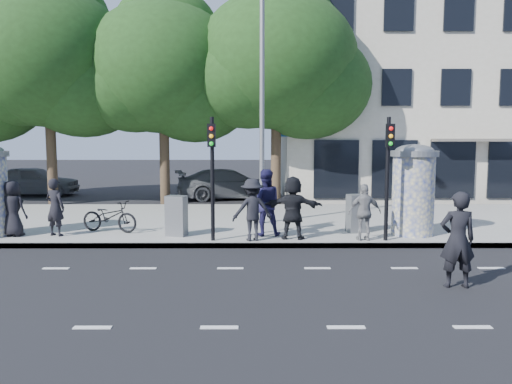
{
  "coord_description": "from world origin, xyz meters",
  "views": [
    {
      "loc": [
        0.56,
        -9.78,
        2.97
      ],
      "look_at": [
        0.59,
        3.5,
        1.54
      ],
      "focal_mm": 35.0,
      "sensor_mm": 36.0,
      "label": 1
    }
  ],
  "objects_px": {
    "ad_column_right": "(413,188)",
    "bicycle": "(110,216)",
    "car_left": "(34,181)",
    "ped_c": "(265,202)",
    "ped_f": "(293,208)",
    "car_right": "(229,184)",
    "ped_d": "(252,210)",
    "ped_b": "(55,207)",
    "ped_a": "(13,208)",
    "cabinet_left": "(176,216)",
    "traffic_pole_far": "(388,166)",
    "ped_e": "(365,212)",
    "traffic_pole_near": "(212,166)",
    "man_road": "(457,240)",
    "cabinet_right": "(357,213)",
    "street_lamp": "(262,82)"
  },
  "relations": [
    {
      "from": "ad_column_right",
      "to": "bicycle",
      "type": "relative_size",
      "value": 1.47
    },
    {
      "from": "car_left",
      "to": "ped_c",
      "type": "bearing_deg",
      "value": -135.47
    },
    {
      "from": "ped_f",
      "to": "car_right",
      "type": "relative_size",
      "value": 0.35
    },
    {
      "from": "ped_d",
      "to": "ped_b",
      "type": "bearing_deg",
      "value": -21.51
    },
    {
      "from": "ped_a",
      "to": "ped_f",
      "type": "distance_m",
      "value": 8.05
    },
    {
      "from": "cabinet_left",
      "to": "ped_a",
      "type": "bearing_deg",
      "value": -165.1
    },
    {
      "from": "bicycle",
      "to": "car_left",
      "type": "height_order",
      "value": "car_left"
    },
    {
      "from": "traffic_pole_far",
      "to": "car_right",
      "type": "xyz_separation_m",
      "value": [
        -4.91,
        10.79,
        -1.49
      ]
    },
    {
      "from": "ped_b",
      "to": "ped_e",
      "type": "height_order",
      "value": "ped_b"
    },
    {
      "from": "ped_e",
      "to": "bicycle",
      "type": "xyz_separation_m",
      "value": [
        -7.43,
        1.27,
        -0.31
      ]
    },
    {
      "from": "traffic_pole_near",
      "to": "man_road",
      "type": "height_order",
      "value": "traffic_pole_near"
    },
    {
      "from": "ped_e",
      "to": "cabinet_right",
      "type": "xyz_separation_m",
      "value": [
        0.03,
        1.21,
        -0.21
      ]
    },
    {
      "from": "traffic_pole_near",
      "to": "cabinet_right",
      "type": "height_order",
      "value": "traffic_pole_near"
    },
    {
      "from": "ped_a",
      "to": "ped_e",
      "type": "bearing_deg",
      "value": -168.43
    },
    {
      "from": "car_left",
      "to": "ad_column_right",
      "type": "bearing_deg",
      "value": -126.46
    },
    {
      "from": "ped_c",
      "to": "cabinet_right",
      "type": "distance_m",
      "value": 2.84
    },
    {
      "from": "ped_c",
      "to": "bicycle",
      "type": "relative_size",
      "value": 1.07
    },
    {
      "from": "traffic_pole_near",
      "to": "bicycle",
      "type": "distance_m",
      "value": 3.84
    },
    {
      "from": "ped_a",
      "to": "bicycle",
      "type": "height_order",
      "value": "ped_a"
    },
    {
      "from": "man_road",
      "to": "bicycle",
      "type": "bearing_deg",
      "value": -30.09
    },
    {
      "from": "ped_f",
      "to": "cabinet_left",
      "type": "relative_size",
      "value": 1.52
    },
    {
      "from": "ped_f",
      "to": "traffic_pole_near",
      "type": "bearing_deg",
      "value": 14.57
    },
    {
      "from": "ad_column_right",
      "to": "man_road",
      "type": "distance_m",
      "value": 4.82
    },
    {
      "from": "man_road",
      "to": "car_right",
      "type": "relative_size",
      "value": 0.38
    },
    {
      "from": "bicycle",
      "to": "cabinet_left",
      "type": "height_order",
      "value": "cabinet_left"
    },
    {
      "from": "ped_c",
      "to": "traffic_pole_near",
      "type": "bearing_deg",
      "value": 29.32
    },
    {
      "from": "ped_d",
      "to": "man_road",
      "type": "bearing_deg",
      "value": 121.76
    },
    {
      "from": "ped_e",
      "to": "car_left",
      "type": "bearing_deg",
      "value": -44.07
    },
    {
      "from": "ped_d",
      "to": "ped_e",
      "type": "height_order",
      "value": "ped_d"
    },
    {
      "from": "ped_e",
      "to": "ped_b",
      "type": "bearing_deg",
      "value": -8.35
    },
    {
      "from": "traffic_pole_near",
      "to": "ped_f",
      "type": "xyz_separation_m",
      "value": [
        2.23,
        0.26,
        -1.19
      ]
    },
    {
      "from": "traffic_pole_near",
      "to": "car_right",
      "type": "relative_size",
      "value": 0.67
    },
    {
      "from": "ad_column_right",
      "to": "cabinet_left",
      "type": "relative_size",
      "value": 2.26
    },
    {
      "from": "ad_column_right",
      "to": "car_left",
      "type": "distance_m",
      "value": 19.82
    },
    {
      "from": "bicycle",
      "to": "man_road",
      "type": "bearing_deg",
      "value": -106.0
    },
    {
      "from": "cabinet_right",
      "to": "ped_d",
      "type": "bearing_deg",
      "value": -173.66
    },
    {
      "from": "traffic_pole_near",
      "to": "cabinet_left",
      "type": "xyz_separation_m",
      "value": [
        -1.11,
        0.73,
        -1.5
      ]
    },
    {
      "from": "ped_b",
      "to": "man_road",
      "type": "relative_size",
      "value": 0.87
    },
    {
      "from": "ped_d",
      "to": "cabinet_right",
      "type": "height_order",
      "value": "ped_d"
    },
    {
      "from": "street_lamp",
      "to": "ped_c",
      "type": "height_order",
      "value": "street_lamp"
    },
    {
      "from": "ad_column_right",
      "to": "man_road",
      "type": "bearing_deg",
      "value": -97.29
    },
    {
      "from": "traffic_pole_near",
      "to": "car_right",
      "type": "bearing_deg",
      "value": 90.59
    },
    {
      "from": "traffic_pole_far",
      "to": "man_road",
      "type": "bearing_deg",
      "value": -84.17
    },
    {
      "from": "ped_d",
      "to": "car_right",
      "type": "bearing_deg",
      "value": -98.3
    },
    {
      "from": "ped_d",
      "to": "cabinet_right",
      "type": "bearing_deg",
      "value": -173.63
    },
    {
      "from": "ped_d",
      "to": "bicycle",
      "type": "distance_m",
      "value": 4.52
    },
    {
      "from": "ped_f",
      "to": "cabinet_left",
      "type": "distance_m",
      "value": 3.39
    },
    {
      "from": "street_lamp",
      "to": "car_right",
      "type": "xyz_separation_m",
      "value": [
        -1.51,
        7.95,
        -4.06
      ]
    },
    {
      "from": "man_road",
      "to": "car_left",
      "type": "xyz_separation_m",
      "value": [
        -15.56,
        16.18,
        -0.2
      ]
    },
    {
      "from": "man_road",
      "to": "ad_column_right",
      "type": "bearing_deg",
      "value": -95.83
    }
  ]
}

